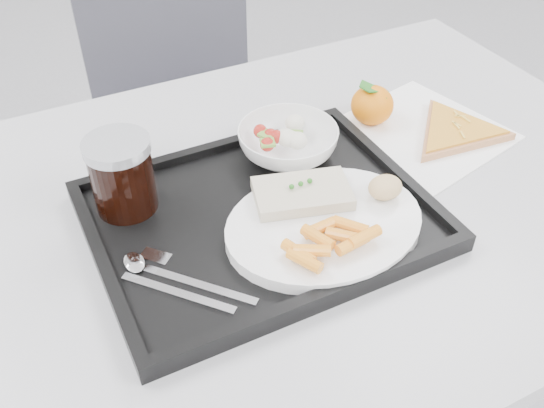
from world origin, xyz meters
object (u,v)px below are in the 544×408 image
(cola_glass, at_px, (122,174))
(tangerine, at_px, (372,105))
(table, at_px, (278,233))
(dinner_plate, at_px, (324,225))
(salad_bowl, at_px, (288,142))
(chair, at_px, (186,94))
(tray, at_px, (260,218))
(pizza_slice, at_px, (456,131))

(cola_glass, relative_size, tangerine, 1.17)
(table, distance_m, tangerine, 0.28)
(dinner_plate, bearing_deg, salad_bowl, 78.13)
(chair, relative_size, tangerine, 10.05)
(cola_glass, bearing_deg, tray, -32.38)
(salad_bowl, xyz_separation_m, pizza_slice, (0.28, -0.06, -0.03))
(tangerine, bearing_deg, table, -154.59)
(chair, distance_m, pizza_slice, 0.75)
(dinner_plate, distance_m, salad_bowl, 0.18)
(tray, height_order, cola_glass, cola_glass)
(tray, height_order, pizza_slice, tray)
(table, height_order, salad_bowl, salad_bowl)
(tangerine, distance_m, pizza_slice, 0.14)
(dinner_plate, relative_size, salad_bowl, 1.78)
(dinner_plate, relative_size, cola_glass, 2.50)
(chair, height_order, tangerine, chair)
(table, xyz_separation_m, pizza_slice, (0.33, 0.01, 0.08))
(tray, bearing_deg, salad_bowl, 47.16)
(cola_glass, height_order, pizza_slice, cola_glass)
(cola_glass, xyz_separation_m, pizza_slice, (0.53, -0.05, -0.06))
(cola_glass, xyz_separation_m, tangerine, (0.43, 0.04, -0.04))
(chair, height_order, dinner_plate, chair)
(salad_bowl, bearing_deg, cola_glass, -178.63)
(tray, relative_size, tangerine, 4.86)
(table, relative_size, pizza_slice, 4.39)
(tangerine, bearing_deg, tray, -152.72)
(tray, height_order, salad_bowl, salad_bowl)
(chair, relative_size, cola_glass, 8.61)
(dinner_plate, bearing_deg, tray, 132.82)
(dinner_plate, height_order, salad_bowl, salad_bowl)
(chair, xyz_separation_m, cola_glass, (-0.30, -0.62, 0.28))
(tray, xyz_separation_m, cola_glass, (-0.16, 0.10, 0.06))
(cola_glass, bearing_deg, pizza_slice, -5.68)
(table, bearing_deg, cola_glass, 161.57)
(dinner_plate, bearing_deg, table, 99.89)
(salad_bowl, height_order, tangerine, tangerine)
(tray, relative_size, salad_bowl, 2.96)
(tray, xyz_separation_m, salad_bowl, (0.10, 0.11, 0.03))
(chair, distance_m, tangerine, 0.64)
(dinner_plate, height_order, pizza_slice, dinner_plate)
(pizza_slice, bearing_deg, table, -177.65)
(tray, distance_m, pizza_slice, 0.38)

